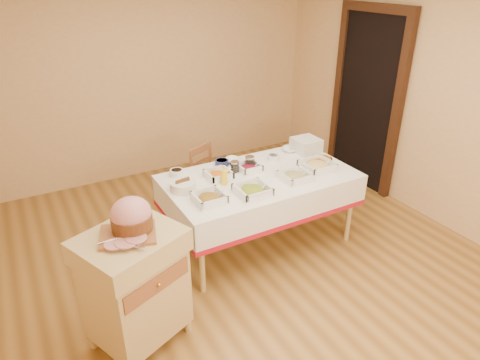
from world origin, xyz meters
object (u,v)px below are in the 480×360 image
mustard_bottle (224,177)px  dining_chair (210,182)px  dining_table (259,190)px  preserve_jar_left (235,167)px  brass_platter (319,160)px  butcher_cart (135,284)px  bread_basket (183,186)px  preserve_jar_right (250,163)px  plate_stack (306,145)px  ham_on_board (131,218)px

mustard_bottle → dining_chair: bearing=75.4°
dining_table → preserve_jar_left: bearing=130.7°
dining_table → brass_platter: brass_platter is taller
butcher_cart → bread_basket: bearing=47.4°
mustard_bottle → bread_basket: mustard_bottle is taller
preserve_jar_right → mustard_bottle: mustard_bottle is taller
preserve_jar_right → plate_stack: 0.75m
mustard_bottle → dining_table: bearing=0.1°
ham_on_board → preserve_jar_right: (1.42, 0.85, -0.24)m
butcher_cart → preserve_jar_left: butcher_cart is taller
mustard_bottle → brass_platter: bearing=-1.0°
dining_table → butcher_cart: butcher_cart is taller
dining_table → preserve_jar_right: size_ratio=15.08×
preserve_jar_right → brass_platter: bearing=-17.8°
butcher_cart → ham_on_board: 0.52m
brass_platter → ham_on_board: bearing=-163.5°
bread_basket → brass_platter: (1.46, -0.10, -0.03)m
bread_basket → butcher_cart: bearing=-132.6°
dining_chair → mustard_bottle: size_ratio=4.55×
butcher_cart → brass_platter: size_ratio=3.13×
bread_basket → plate_stack: plate_stack is taller
mustard_bottle → bread_basket: bearing=168.0°
ham_on_board → brass_platter: bearing=16.5°
bread_basket → plate_stack: bearing=7.5°
preserve_jar_right → mustard_bottle: bearing=-152.2°
preserve_jar_right → mustard_bottle: size_ratio=0.67×
butcher_cart → preserve_jar_left: (1.29, 0.87, 0.27)m
preserve_jar_left → bread_basket: 0.60m
dining_table → ham_on_board: size_ratio=4.65×
bread_basket → brass_platter: size_ratio=0.77×
preserve_jar_right → bread_basket: preserve_jar_right is taller
butcher_cart → mustard_bottle: bearing=32.3°
dining_table → brass_platter: (0.70, -0.02, 0.18)m
ham_on_board → preserve_jar_left: 1.52m
preserve_jar_left → brass_platter: preserve_jar_left is taller
preserve_jar_left → preserve_jar_right: size_ratio=0.90×
preserve_jar_right → bread_basket: size_ratio=0.52×
mustard_bottle → ham_on_board: bearing=-147.9°
preserve_jar_left → plate_stack: plate_stack is taller
mustard_bottle → brass_platter: mustard_bottle is taller
mustard_bottle → plate_stack: bearing=13.8°
butcher_cart → ham_on_board: ham_on_board is taller
bread_basket → dining_table: bearing=-5.9°
butcher_cart → brass_platter: 2.27m
dining_chair → dining_table: bearing=-75.1°
dining_chair → plate_stack: plate_stack is taller
dining_chair → preserve_jar_right: size_ratio=6.82×
bread_basket → plate_stack: (1.51, 0.20, 0.03)m
bread_basket → mustard_bottle: bearing=-12.0°
bread_basket → preserve_jar_left: bearing=11.1°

